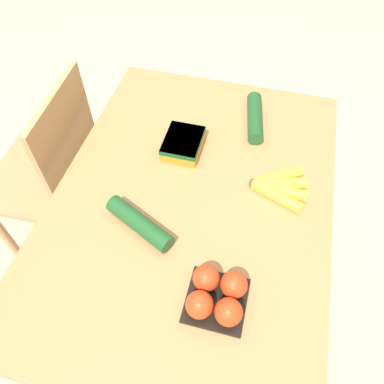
% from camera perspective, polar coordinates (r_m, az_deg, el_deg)
% --- Properties ---
extents(ground_plane, '(12.00, 12.00, 0.00)m').
position_cam_1_polar(ground_plane, '(1.80, 0.00, -15.06)').
color(ground_plane, '#B7A88E').
extents(dining_table, '(1.18, 0.84, 0.75)m').
position_cam_1_polar(dining_table, '(1.24, 0.00, -3.95)').
color(dining_table, '#B27F4C').
rests_on(dining_table, ground_plane).
extents(chair, '(0.44, 0.42, 0.91)m').
position_cam_1_polar(chair, '(1.64, -20.36, 2.34)').
color(chair, tan).
rests_on(chair, ground_plane).
extents(banana_bunch, '(0.18, 0.18, 0.03)m').
position_cam_1_polar(banana_bunch, '(1.18, 12.95, 0.88)').
color(banana_bunch, brown).
rests_on(banana_bunch, dining_table).
extents(tomato_pack, '(0.15, 0.15, 0.08)m').
position_cam_1_polar(tomato_pack, '(0.95, 3.81, -15.44)').
color(tomato_pack, black).
rests_on(tomato_pack, dining_table).
extents(carrot_bag, '(0.15, 0.12, 0.05)m').
position_cam_1_polar(carrot_bag, '(1.26, -1.38, 7.48)').
color(carrot_bag, orange).
rests_on(carrot_bag, dining_table).
extents(cucumber_near, '(0.14, 0.22, 0.05)m').
position_cam_1_polar(cucumber_near, '(1.07, -8.01, -4.74)').
color(cucumber_near, '#1E5123').
rests_on(cucumber_near, dining_table).
extents(cucumber_far, '(0.23, 0.09, 0.05)m').
position_cam_1_polar(cucumber_far, '(1.37, 9.55, 11.13)').
color(cucumber_far, '#1E5123').
rests_on(cucumber_far, dining_table).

